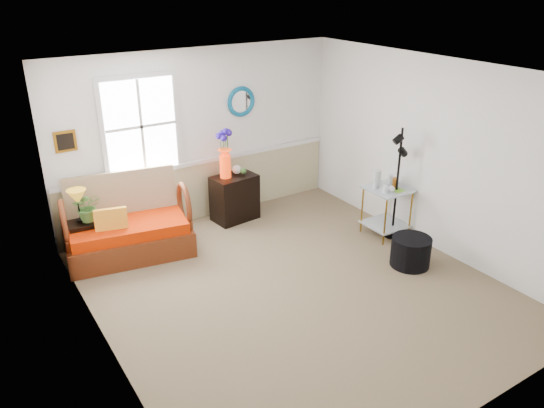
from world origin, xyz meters
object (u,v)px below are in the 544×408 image
lamp_stand (83,242)px  floor_lamp (397,184)px  side_table (386,212)px  cabinet (235,198)px  ottoman (411,252)px  loveseat (127,218)px

lamp_stand → floor_lamp: size_ratio=0.34×
side_table → floor_lamp: 0.47m
cabinet → floor_lamp: 2.46m
side_table → ottoman: size_ratio=1.42×
lamp_stand → side_table: side_table is taller
cabinet → side_table: 2.30m
loveseat → lamp_stand: 0.65m
loveseat → lamp_stand: loveseat is taller
cabinet → floor_lamp: (1.65, -1.76, 0.46)m
lamp_stand → cabinet: (2.33, 0.05, 0.08)m
cabinet → ottoman: cabinet is taller
floor_lamp → loveseat: bearing=167.6°
ottoman → floor_lamp: bearing=61.2°
side_table → floor_lamp: bearing=-62.8°
loveseat → cabinet: (1.75, 0.20, -0.17)m
loveseat → lamp_stand: bearing=175.6°
side_table → loveseat: bearing=156.5°
lamp_stand → loveseat: bearing=-14.2°
lamp_stand → cabinet: bearing=1.3°
cabinet → loveseat: bearing=-179.5°
loveseat → floor_lamp: 3.76m
loveseat → cabinet: 1.77m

